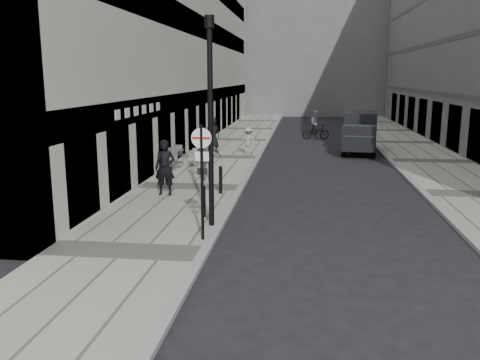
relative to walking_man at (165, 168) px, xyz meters
The scene contains 18 objects.
ground 9.19m from the walking_man, 73.62° to the right, with size 120.00×120.00×0.00m, color black.
sidewalk 9.33m from the walking_man, 86.45° to the left, with size 4.00×60.00×0.12m, color #A39F93.
far_sidewalk 14.85m from the walking_man, 38.63° to the left, with size 4.00×60.00×0.12m, color #A39F93.
building_left 17.93m from the walking_man, 102.28° to the left, with size 4.00×45.00×18.00m, color beige.
building_far 48.44m from the walking_man, 85.07° to the left, with size 24.00×16.00×22.00m, color slate.
walking_man is the anchor object (origin of this frame).
sign_post 5.57m from the walking_man, 64.35° to the right, with size 0.53×0.09×3.08m.
lamppost 4.88m from the walking_man, 56.71° to the right, with size 0.27×0.27×5.91m.
bollard_near 3.44m from the walking_man, 54.50° to the right, with size 0.12×0.12×0.93m, color black.
bollard_far 2.10m from the walking_man, 14.24° to the left, with size 0.13×0.13×0.97m, color black.
panel_van 15.05m from the walking_man, 56.56° to the left, with size 2.47×5.15×2.33m.
cyclist 19.63m from the walking_man, 72.59° to the left, with size 2.00×1.06×2.05m.
pedestrian_a 2.93m from the walking_man, 68.44° to the left, with size 1.14×0.47×1.94m, color slate.
pedestrian_b 10.28m from the walking_man, 78.93° to the left, with size 1.00×0.57×1.55m, color #9C9590.
pedestrian_c 12.22m from the walking_man, 91.92° to the left, with size 0.94×0.61×1.92m, color black.
cafe_table_near 6.11m from the walking_man, 92.14° to the left, with size 0.64×1.44×0.82m.
cafe_table_mid 4.23m from the walking_man, 104.20° to the left, with size 0.63×1.43×0.81m.
cafe_table_far 5.73m from the walking_man, 100.37° to the left, with size 0.80×1.80×1.03m.
Camera 1 is at (2.39, -8.98, 4.41)m, focal length 38.00 mm.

